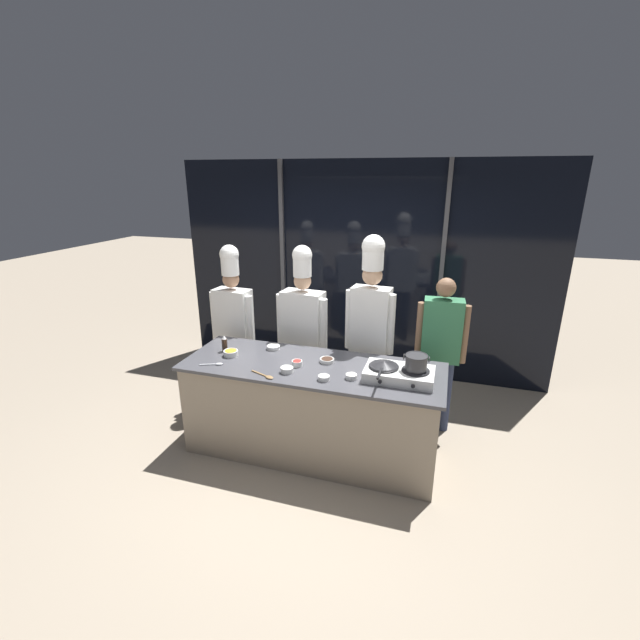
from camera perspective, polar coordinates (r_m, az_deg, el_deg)
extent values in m
plane|color=gray|center=(4.32, -1.02, -16.82)|extent=(24.00, 24.00, 0.00)
cube|color=black|center=(5.50, 5.17, 6.50)|extent=(4.78, 0.04, 2.70)
cube|color=#47474C|center=(5.75, -4.96, 7.05)|extent=(0.05, 0.05, 2.70)
cube|color=#47474C|center=(5.34, 15.82, 5.50)|extent=(0.05, 0.05, 2.70)
cube|color=gray|center=(4.09, -1.05, -11.92)|extent=(2.29, 0.79, 0.86)
cube|color=#47474C|center=(3.88, -1.09, -6.26)|extent=(2.36, 0.83, 0.03)
cube|color=silver|center=(3.66, 10.50, -7.12)|extent=(0.57, 0.34, 0.09)
cylinder|color=black|center=(3.65, 8.49, -6.16)|extent=(0.23, 0.23, 0.01)
cylinder|color=black|center=(3.51, 7.98, -8.15)|extent=(0.03, 0.01, 0.03)
cylinder|color=black|center=(3.63, 12.62, -6.59)|extent=(0.23, 0.23, 0.01)
cylinder|color=black|center=(3.49, 12.29, -8.62)|extent=(0.03, 0.01, 0.03)
cylinder|color=#232326|center=(3.65, 8.50, -6.02)|extent=(0.24, 0.24, 0.01)
cone|color=#232326|center=(3.64, 8.52, -5.76)|extent=(0.25, 0.25, 0.04)
cylinder|color=black|center=(3.44, 7.96, -7.08)|extent=(0.02, 0.19, 0.02)
cylinder|color=#333335|center=(3.60, 12.70, -5.58)|extent=(0.18, 0.18, 0.13)
torus|color=#333335|center=(3.58, 12.77, -4.64)|extent=(0.18, 0.18, 0.01)
torus|color=#333335|center=(3.59, 11.13, -4.82)|extent=(0.01, 0.05, 0.05)
torus|color=#333335|center=(3.58, 14.36, -5.14)|extent=(0.01, 0.05, 0.05)
cylinder|color=#332319|center=(4.24, -12.60, -3.28)|extent=(0.05, 0.05, 0.13)
cone|color=white|center=(4.22, -12.67, -2.26)|extent=(0.05, 0.05, 0.04)
cylinder|color=white|center=(4.14, -11.81, -4.37)|extent=(0.14, 0.14, 0.05)
torus|color=white|center=(4.13, -11.83, -4.04)|extent=(0.14, 0.14, 0.01)
cylinder|color=orange|center=(4.14, -11.82, -4.19)|extent=(0.11, 0.11, 0.03)
cylinder|color=white|center=(3.74, -4.44, -6.65)|extent=(0.11, 0.11, 0.05)
torus|color=white|center=(3.73, -4.45, -6.34)|extent=(0.11, 0.11, 0.01)
cylinder|color=silver|center=(3.74, -4.44, -6.48)|extent=(0.09, 0.09, 0.03)
cylinder|color=white|center=(3.85, -3.08, -5.80)|extent=(0.10, 0.10, 0.05)
torus|color=white|center=(3.84, -3.09, -5.47)|extent=(0.10, 0.10, 0.01)
cylinder|color=red|center=(3.85, -3.09, -5.63)|extent=(0.08, 0.08, 0.03)
cylinder|color=white|center=(3.63, 4.20, -7.54)|extent=(0.10, 0.10, 0.04)
torus|color=white|center=(3.62, 4.21, -7.25)|extent=(0.10, 0.10, 0.01)
cylinder|color=silver|center=(3.63, 4.20, -7.38)|extent=(0.08, 0.08, 0.02)
cylinder|color=white|center=(4.24, -6.24, -3.66)|extent=(0.13, 0.13, 0.03)
torus|color=white|center=(4.23, -6.25, -3.45)|extent=(0.13, 0.13, 0.01)
cylinder|color=silver|center=(4.23, -6.24, -3.54)|extent=(0.10, 0.10, 0.02)
cylinder|color=white|center=(3.60, 0.52, -7.74)|extent=(0.10, 0.10, 0.04)
torus|color=white|center=(3.59, 0.52, -7.46)|extent=(0.10, 0.10, 0.01)
cylinder|color=white|center=(3.59, 0.52, -7.59)|extent=(0.08, 0.08, 0.02)
cylinder|color=white|center=(3.92, 0.94, -5.42)|extent=(0.13, 0.13, 0.03)
torus|color=white|center=(3.92, 0.94, -5.20)|extent=(0.13, 0.13, 0.01)
cylinder|color=#382319|center=(3.92, 0.94, -5.30)|extent=(0.11, 0.11, 0.02)
cube|color=olive|center=(3.75, -8.15, -7.06)|extent=(0.16, 0.08, 0.01)
ellipsoid|color=olive|center=(3.66, -6.78, -7.58)|extent=(0.09, 0.08, 0.02)
cube|color=#B2B5BA|center=(4.00, -14.77, -5.77)|extent=(0.14, 0.07, 0.01)
ellipsoid|color=#B2B5BA|center=(3.98, -13.30, -5.71)|extent=(0.08, 0.06, 0.02)
cylinder|color=#232326|center=(4.98, -9.91, -7.01)|extent=(0.10, 0.10, 0.74)
cylinder|color=#232326|center=(5.09, -12.02, -6.56)|extent=(0.10, 0.10, 0.74)
cube|color=white|center=(4.78, -11.47, 0.51)|extent=(0.41, 0.24, 0.60)
cylinder|color=white|center=(4.65, -9.37, -0.11)|extent=(0.08, 0.08, 0.55)
cylinder|color=white|center=(4.89, -13.86, 0.53)|extent=(0.08, 0.08, 0.55)
sphere|color=#A87A5B|center=(4.67, -11.80, 5.31)|extent=(0.18, 0.18, 0.18)
cylinder|color=white|center=(4.64, -11.93, 7.22)|extent=(0.19, 0.19, 0.22)
sphere|color=white|center=(4.62, -12.02, 8.56)|extent=(0.20, 0.20, 0.20)
cylinder|color=#2D3856|center=(4.75, -0.84, -7.93)|extent=(0.11, 0.11, 0.76)
cylinder|color=#2D3856|center=(4.85, -3.48, -7.41)|extent=(0.11, 0.11, 0.76)
cube|color=white|center=(4.53, -2.28, 0.07)|extent=(0.46, 0.27, 0.61)
cylinder|color=white|center=(4.42, 0.42, -0.71)|extent=(0.09, 0.09, 0.56)
cylinder|color=white|center=(4.62, -5.23, 0.09)|extent=(0.09, 0.09, 0.56)
sphere|color=tan|center=(4.42, -2.35, 5.20)|extent=(0.18, 0.18, 0.18)
cylinder|color=white|center=(4.38, -2.38, 7.22)|extent=(0.19, 0.19, 0.22)
sphere|color=white|center=(4.36, -2.40, 8.63)|extent=(0.20, 0.20, 0.20)
cylinder|color=#232326|center=(4.54, 7.67, -9.02)|extent=(0.10, 0.10, 0.82)
cylinder|color=#232326|center=(4.59, 5.12, -8.60)|extent=(0.10, 0.10, 0.82)
cube|color=white|center=(4.27, 6.75, 0.01)|extent=(0.40, 0.23, 0.66)
cylinder|color=white|center=(4.20, 9.42, -0.62)|extent=(0.08, 0.08, 0.61)
cylinder|color=white|center=(4.31, 3.90, 0.10)|extent=(0.08, 0.08, 0.61)
sphere|color=tan|center=(4.15, 6.99, 5.94)|extent=(0.20, 0.20, 0.20)
cylinder|color=white|center=(4.12, 7.08, 8.18)|extent=(0.20, 0.20, 0.22)
sphere|color=white|center=(4.10, 7.14, 9.72)|extent=(0.22, 0.22, 0.22)
cylinder|color=#2D3856|center=(4.59, 16.45, -9.69)|extent=(0.10, 0.10, 0.77)
cylinder|color=#2D3856|center=(4.58, 13.87, -9.49)|extent=(0.10, 0.10, 0.77)
cube|color=#33754C|center=(4.30, 15.95, -1.35)|extent=(0.38, 0.21, 0.63)
cylinder|color=brown|center=(4.29, 18.71, -1.86)|extent=(0.07, 0.07, 0.58)
cylinder|color=brown|center=(4.28, 13.16, -1.41)|extent=(0.07, 0.07, 0.58)
sphere|color=brown|center=(4.18, 16.47, 4.17)|extent=(0.18, 0.18, 0.18)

